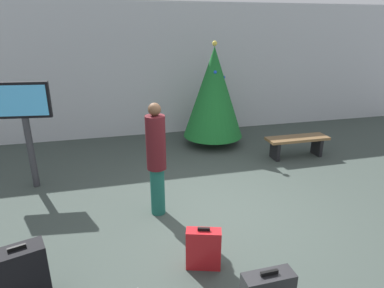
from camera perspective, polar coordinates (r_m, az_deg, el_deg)
ground_plane at (r=5.48m, az=4.16°, el=-11.90°), size 16.00×16.00×0.00m
back_wall at (r=9.19m, az=-4.80°, el=12.58°), size 16.00×0.20×3.48m
holiday_tree at (r=8.18m, az=3.76°, el=8.88°), size 1.49×1.49×2.56m
flight_info_kiosk at (r=6.53m, az=-27.03°, el=4.51°), size 0.95×0.21×1.97m
waiting_bench at (r=7.93m, az=17.73°, el=0.29°), size 1.45×0.44×0.48m
traveller_0 at (r=5.08m, az=-6.20°, el=-2.29°), size 0.43×0.43×1.82m
suitcase_3 at (r=4.20m, az=-27.26°, el=-19.70°), size 0.56×0.41×0.73m
suitcase_5 at (r=4.28m, az=2.00°, el=-17.69°), size 0.46×0.29×0.57m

